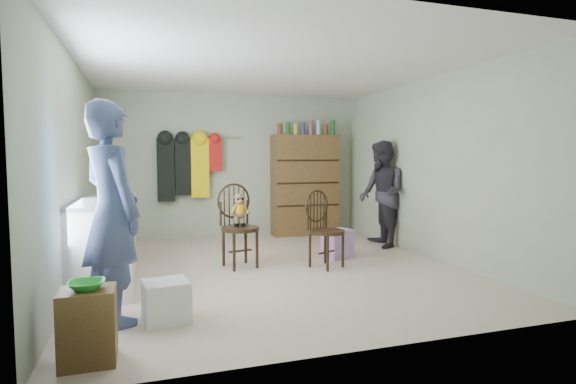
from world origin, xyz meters
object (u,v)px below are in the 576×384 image
object	(u,v)px
chair_far	(323,226)
dresser	(305,184)
chair_front	(238,219)
counter	(106,241)

from	to	relation	value
chair_far	dresser	world-z (taller)	dresser
chair_front	chair_far	world-z (taller)	chair_front
chair_far	dresser	bearing A→B (deg)	49.70
chair_far	dresser	xyz separation A→B (m)	(0.61, 2.36, 0.39)
chair_front	dresser	world-z (taller)	dresser
counter	chair_far	bearing A→B (deg)	-1.45
counter	dresser	size ratio (longest dim) A/B	0.90
chair_front	dresser	size ratio (longest dim) A/B	0.51
chair_front	dresser	xyz separation A→B (m)	(1.64, 2.02, 0.30)
counter	dresser	bearing A→B (deg)	35.69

